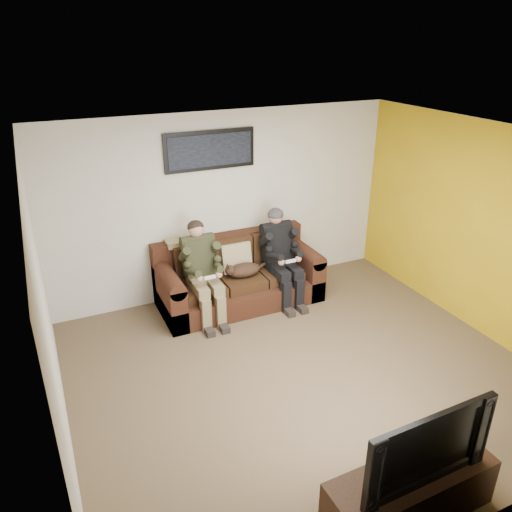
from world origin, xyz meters
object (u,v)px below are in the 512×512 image
sofa (237,278)px  tv_stand (410,493)px  person_right (280,251)px  television (419,440)px  person_left (202,266)px  cat (243,270)px  framed_poster (210,150)px

sofa → tv_stand: (-0.12, -3.78, -0.13)m
person_right → television: bearing=-100.9°
person_left → sofa: bearing=18.0°
person_right → tv_stand: person_right is taller
cat → tv_stand: (-0.13, -3.61, -0.33)m
person_left → cat: size_ratio=1.98×
framed_poster → television: framed_poster is taller
cat → framed_poster: bearing=111.0°
framed_poster → television: 4.37m
cat → tv_stand: 3.63m
television → cat: bearing=86.8°
sofa → person_right: person_right is taller
sofa → tv_stand: sofa is taller
sofa → person_left: (-0.58, -0.19, 0.39)m
person_right → television: 3.66m
framed_poster → cat: bearing=-69.0°
sofa → framed_poster: size_ratio=1.79×
tv_stand → person_right: bearing=78.0°
tv_stand → television: television is taller
sofa → person_right: (0.58, -0.19, 0.39)m
tv_stand → person_left: bearing=96.2°
sofa → cat: 0.27m
sofa → framed_poster: (-0.20, 0.39, 1.75)m
person_right → television: person_right is taller
person_right → tv_stand: (-0.69, -3.59, -0.52)m
sofa → television: size_ratio=1.96×
sofa → framed_poster: 1.81m
cat → television: television is taller
framed_poster → tv_stand: framed_poster is taller
person_right → framed_poster: 1.67m
framed_poster → tv_stand: size_ratio=0.89×
person_right → person_left: bearing=-180.0°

